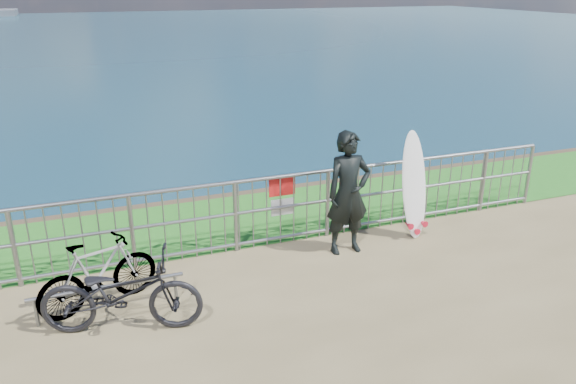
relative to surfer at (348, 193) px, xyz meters
name	(u,v)px	position (x,y,z in m)	size (l,w,h in m)	color
grass_strip	(247,218)	(-1.06, 1.69, -0.92)	(120.00, 120.00, 0.00)	#1C661C
railing	(269,210)	(-1.04, 0.59, -0.35)	(10.06, 0.10, 1.13)	gray
surfer	(348,193)	(0.00, 0.00, 0.00)	(0.68, 0.45, 1.86)	black
surfboard	(414,189)	(1.22, 0.14, -0.14)	(0.47, 0.42, 1.71)	white
bicycle_near	(121,293)	(-3.35, -0.94, -0.45)	(0.64, 1.85, 0.97)	black
bicycle_far	(98,274)	(-3.57, -0.32, -0.47)	(0.43, 1.54, 0.92)	black
bike_rack	(107,290)	(-3.49, -0.50, -0.61)	(1.84, 0.05, 0.38)	gray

